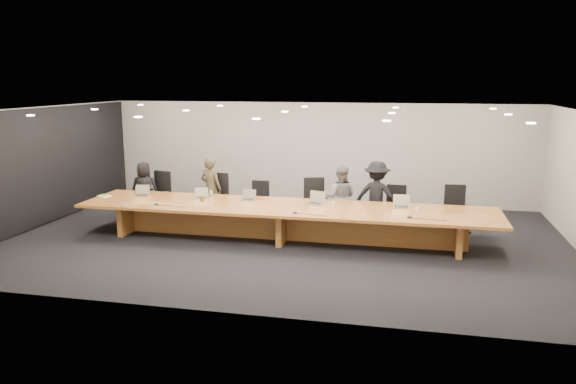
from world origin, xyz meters
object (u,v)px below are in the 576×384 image
conference_table (285,216)px  person_c (340,197)px  chair_far_right (456,210)px  laptop_d (315,198)px  mic_left (157,204)px  person_a (144,189)px  water_bottle (211,195)px  chair_left (215,197)px  chair_mid_left (259,202)px  chair_far_left (157,194)px  chair_mid_right (315,203)px  laptop_c (248,195)px  paper_cup_near (334,203)px  person_b (211,189)px  chair_right (395,208)px  person_d (377,196)px  laptop_e (401,201)px  mic_right (410,217)px  laptop_b (201,193)px  av_box (124,203)px  amber_mug (202,199)px  paper_cup_far (418,210)px  mic_center (295,212)px  laptop_a (142,191)px

conference_table → person_c: 1.62m
chair_far_right → laptop_d: 3.23m
conference_table → mic_left: size_ratio=75.04×
person_a → water_bottle: 2.35m
chair_left → chair_mid_left: 1.09m
chair_far_left → chair_mid_right: bearing=11.8°
water_bottle → chair_far_left: bearing=150.4°
chair_mid_left → laptop_c: 1.01m
chair_mid_left → water_bottle: chair_mid_left is taller
chair_mid_left → paper_cup_near: (1.98, -1.03, 0.28)m
person_b → person_c: 3.20m
chair_far_left → chair_right: (5.92, -0.13, -0.05)m
person_d → chair_mid_left: bearing=5.5°
chair_left → chair_mid_right: (2.48, 0.05, -0.02)m
laptop_e → paper_cup_near: size_ratio=4.47×
person_a → mic_right: bearing=151.8°
mic_left → laptop_c: bearing=26.0°
chair_far_right → laptop_c: (-4.59, -0.90, 0.31)m
chair_far_right → laptop_b: chair_far_right is taller
mic_left → person_a: bearing=123.7°
laptop_e → person_d: bearing=122.8°
person_c → av_box: 4.87m
conference_table → chair_left: size_ratio=7.45×
amber_mug → paper_cup_far: amber_mug is taller
laptop_c → laptop_e: laptop_e is taller
mic_right → laptop_c: bearing=166.1°
chair_far_right → laptop_b: (-5.71, -0.93, 0.31)m
chair_mid_left → laptop_d: laptop_d is taller
paper_cup_far → paper_cup_near: bearing=173.4°
person_c → paper_cup_near: (-0.03, -0.90, 0.05)m
chair_right → av_box: chair_right is taller
laptop_c → mic_right: 3.69m
mic_center → mic_right: 2.29m
person_d → paper_cup_near: 1.26m
chair_far_left → chair_mid_right: 4.07m
person_d → amber_mug: size_ratio=16.69×
conference_table → chair_far_right: (3.65, 1.30, 0.04)m
chair_far_left → chair_far_right: chair_far_left is taller
laptop_a → chair_right: bearing=-5.5°
laptop_c → water_bottle: size_ratio=1.49×
chair_mid_left → person_c: (2.01, -0.12, 0.23)m
person_d → water_bottle: (-3.66, -0.93, 0.04)m
paper_cup_near → mic_center: size_ratio=0.63×
person_b → chair_far_left: bearing=12.9°
person_d → laptop_b: 4.03m
laptop_c → paper_cup_near: (1.96, -0.09, -0.08)m
chair_far_left → water_bottle: bearing=-16.1°
laptop_e → paper_cup_near: laptop_e is taller
person_d → person_a: bearing=7.3°
chair_far_right → mic_left: bearing=-171.2°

